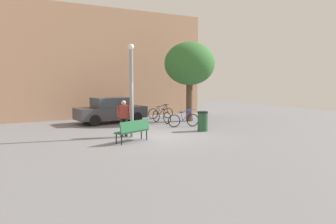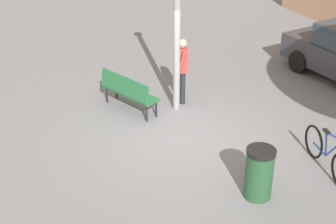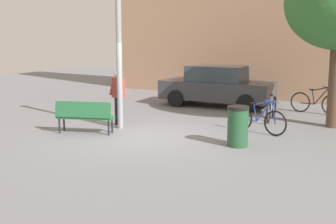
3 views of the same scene
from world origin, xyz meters
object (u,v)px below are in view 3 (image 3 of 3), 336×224
Objects in this scene: bicycle_blue at (258,120)px; bicycle_silver at (272,108)px; bicycle_black at (316,103)px; trash_bin at (238,126)px; person_by_lamppost at (118,94)px; parked_car_charcoal at (217,86)px; park_bench at (84,114)px; lamppost at (119,49)px.

bicycle_silver is at bearing 99.39° from bicycle_blue.
bicycle_black is 1.79× the size of trash_bin.
bicycle_silver is (3.63, 3.30, -0.58)m from person_by_lamppost.
bicycle_silver is at bearing 96.82° from trash_bin.
person_by_lamppost is 4.91m from parked_car_charcoal.
park_bench is 0.92× the size of bicycle_black.
person_by_lamppost reaches higher than parked_car_charcoal.
bicycle_black reaches higher than park_bench.
bicycle_black and bicycle_silver have the same top height.
parked_car_charcoal is (0.96, 4.81, -0.19)m from person_by_lamppost.
person_by_lamppost is 4.95m from bicycle_silver.
parked_car_charcoal is at bearing 78.75° from person_by_lamppost.
park_bench is (-0.39, -1.12, -1.77)m from lamppost.
bicycle_blue is 3.99m from bicycle_black.
parked_car_charcoal is at bearing 80.29° from park_bench.
bicycle_silver is at bearing 46.92° from lamppost.
park_bench is at bearing -146.96° from bicycle_blue.
lamppost reaches higher than person_by_lamppost.
person_by_lamppost reaches higher than bicycle_blue.
parked_car_charcoal reaches higher than bicycle_black.
bicycle_black is at bearing 63.88° from bicycle_silver.
park_bench is at bearing -125.29° from bicycle_black.
trash_bin is (3.80, -0.15, -1.81)m from lamppost.
park_bench is 0.93× the size of bicycle_silver.
person_by_lamppost is 6.94m from bicycle_black.
bicycle_black is at bearing 54.71° from park_bench.
bicycle_silver is at bearing -116.12° from bicycle_black.
bicycle_black is 0.41× the size of parked_car_charcoal.
park_bench is at bearing -99.71° from parked_car_charcoal.
park_bench is at bearing -128.49° from bicycle_silver.
bicycle_black is 1.01× the size of bicycle_silver.
lamppost is at bearing 177.80° from trash_bin.
parked_car_charcoal is 4.31× the size of trash_bin.
person_by_lamppost reaches higher than park_bench.
park_bench is 0.38× the size of parked_car_charcoal.
lamppost reaches higher than bicycle_black.
person_by_lamppost is 0.38× the size of parked_car_charcoal.
bicycle_blue is at bearing -98.48° from bicycle_black.
bicycle_blue and bicycle_silver have the same top height.
bicycle_black is at bearing 51.99° from lamppost.
person_by_lamppost reaches higher than trash_bin.
bicycle_black is at bearing 6.05° from parked_car_charcoal.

